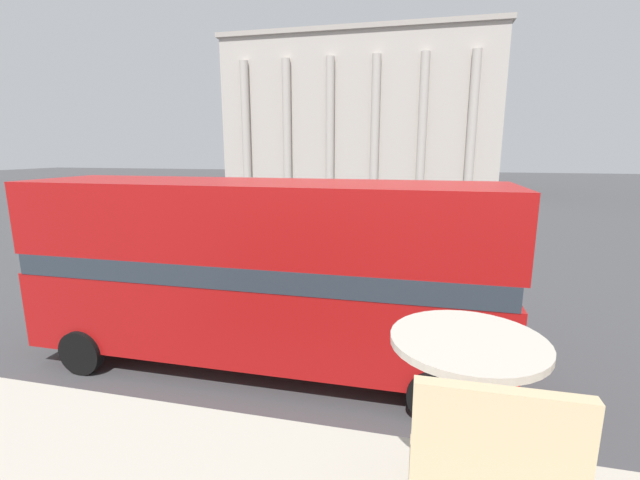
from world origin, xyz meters
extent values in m
cylinder|color=black|center=(0.83, 7.80, 0.50)|extent=(1.01, 0.22, 1.01)
cylinder|color=black|center=(0.83, 5.28, 0.50)|extent=(1.01, 0.22, 1.01)
cylinder|color=black|center=(-6.73, 7.80, 0.50)|extent=(1.01, 0.22, 1.01)
cylinder|color=black|center=(-6.73, 5.28, 0.50)|extent=(1.01, 0.22, 1.01)
cube|color=#B71414|center=(-2.95, 6.54, 1.36)|extent=(10.35, 2.51, 1.72)
cube|color=#2D3842|center=(-2.95, 6.54, 2.45)|extent=(10.15, 2.54, 0.45)
cube|color=#B71414|center=(-2.95, 6.54, 3.45)|extent=(10.35, 2.51, 1.55)
cylinder|color=#2D2D30|center=(0.61, -0.35, 3.80)|extent=(0.07, 0.07, 0.68)
cylinder|color=beige|center=(0.61, -0.35, 4.15)|extent=(0.60, 0.60, 0.03)
cube|color=#D1B789|center=(0.61, -1.03, 4.14)|extent=(0.40, 0.04, 0.42)
cube|color=#BCB2A8|center=(-6.85, 51.09, 8.37)|extent=(29.58, 14.45, 16.73)
cube|color=#ADA399|center=(-6.85, 51.09, 16.98)|extent=(30.18, 15.05, 0.50)
cylinder|color=#BCB2A8|center=(-18.68, 43.42, 7.11)|extent=(0.90, 0.90, 14.22)
cylinder|color=#BCB2A8|center=(-13.95, 43.42, 7.11)|extent=(0.90, 0.90, 14.22)
cylinder|color=#BCB2A8|center=(-9.21, 43.42, 7.11)|extent=(0.90, 0.90, 14.22)
cylinder|color=#BCB2A8|center=(-4.48, 43.42, 7.11)|extent=(0.90, 0.90, 14.22)
cylinder|color=#BCB2A8|center=(0.25, 43.42, 7.11)|extent=(0.90, 0.90, 14.22)
cylinder|color=#BCB2A8|center=(4.99, 43.42, 7.11)|extent=(0.90, 0.90, 14.22)
cylinder|color=black|center=(-1.07, 9.05, 1.64)|extent=(0.12, 0.12, 3.29)
cube|color=black|center=(-0.89, 9.05, 2.84)|extent=(0.20, 0.24, 0.70)
sphere|color=green|center=(-0.78, 9.05, 2.99)|extent=(0.14, 0.14, 0.14)
cylinder|color=black|center=(-0.15, 17.84, 1.70)|extent=(0.12, 0.12, 3.40)
cube|color=black|center=(0.03, 17.84, 2.95)|extent=(0.20, 0.24, 0.70)
sphere|color=red|center=(0.14, 17.84, 3.10)|extent=(0.14, 0.14, 0.14)
cylinder|color=black|center=(-6.41, 28.34, 0.30)|extent=(0.60, 0.18, 0.60)
cylinder|color=black|center=(-6.41, 26.59, 0.30)|extent=(0.60, 0.18, 0.60)
cylinder|color=black|center=(-9.21, 28.34, 0.30)|extent=(0.60, 0.18, 0.60)
cylinder|color=black|center=(-9.21, 26.59, 0.30)|extent=(0.60, 0.18, 0.60)
cube|color=#19234C|center=(-7.81, 27.47, 0.57)|extent=(4.20, 1.75, 0.55)
cube|color=#2D3842|center=(-8.01, 27.47, 1.10)|extent=(1.89, 1.61, 0.50)
cylinder|color=#282B33|center=(-7.16, 11.36, 0.40)|extent=(0.14, 0.14, 0.81)
cylinder|color=#282B33|center=(-6.98, 11.36, 0.40)|extent=(0.14, 0.14, 0.81)
cylinder|color=#606638|center=(-7.07, 11.36, 1.13)|extent=(0.32, 0.32, 0.64)
sphere|color=tan|center=(-7.07, 11.36, 1.55)|extent=(0.22, 0.22, 0.22)
cylinder|color=#282B33|center=(-8.59, 20.20, 0.39)|extent=(0.14, 0.14, 0.78)
cylinder|color=#282B33|center=(-8.41, 20.20, 0.39)|extent=(0.14, 0.14, 0.78)
cylinder|color=black|center=(-8.50, 20.20, 1.10)|extent=(0.32, 0.32, 0.62)
sphere|color=tan|center=(-8.50, 20.20, 1.51)|extent=(0.21, 0.21, 0.21)
cylinder|color=#282B33|center=(-8.88, 29.49, 0.44)|extent=(0.14, 0.14, 0.88)
cylinder|color=#282B33|center=(-8.70, 29.49, 0.44)|extent=(0.14, 0.14, 0.88)
cylinder|color=slate|center=(-8.79, 29.49, 1.23)|extent=(0.32, 0.32, 0.70)
sphere|color=tan|center=(-8.79, 29.49, 1.70)|extent=(0.24, 0.24, 0.24)
cylinder|color=#282B33|center=(1.75, 22.79, 0.43)|extent=(0.14, 0.14, 0.86)
cylinder|color=#282B33|center=(1.93, 22.79, 0.43)|extent=(0.14, 0.14, 0.86)
cylinder|color=#284799|center=(1.84, 22.79, 1.20)|extent=(0.32, 0.32, 0.68)
sphere|color=tan|center=(1.84, 22.79, 1.65)|extent=(0.23, 0.23, 0.23)
camera|label=1|loc=(0.41, -1.98, 4.88)|focal=24.00mm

